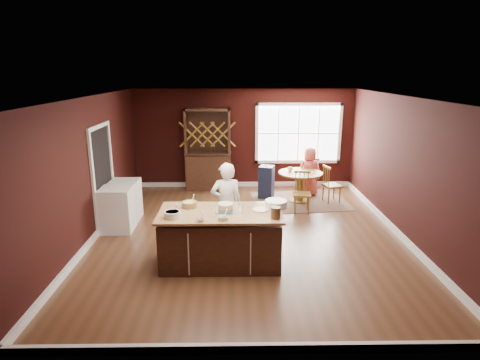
# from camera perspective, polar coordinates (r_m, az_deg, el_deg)

# --- Properties ---
(room_shell) EXTENTS (7.00, 7.00, 7.00)m
(room_shell) POSITION_cam_1_polar(r_m,az_deg,el_deg) (7.65, 1.16, 1.58)
(room_shell) COLOR #56311F
(room_shell) RESTS_ON ground
(window) EXTENTS (2.36, 0.10, 1.66)m
(window) POSITION_cam_1_polar(r_m,az_deg,el_deg) (11.16, 8.29, 6.58)
(window) COLOR white
(window) RESTS_ON room_shell
(doorway) EXTENTS (0.08, 1.26, 2.13)m
(doorway) POSITION_cam_1_polar(r_m,az_deg,el_deg) (8.73, -18.88, 0.28)
(doorway) COLOR white
(doorway) RESTS_ON room_shell
(kitchen_island) EXTENTS (2.03, 1.06, 0.92)m
(kitchen_island) POSITION_cam_1_polar(r_m,az_deg,el_deg) (6.80, -2.78, -8.35)
(kitchen_island) COLOR black
(kitchen_island) RESTS_ON ground
(dining_table) EXTENTS (1.09, 1.09, 0.75)m
(dining_table) POSITION_cam_1_polar(r_m,az_deg,el_deg) (10.01, 8.55, -0.10)
(dining_table) COLOR #8F5E36
(dining_table) RESTS_ON ground
(baker) EXTENTS (0.62, 0.45, 1.58)m
(baker) POSITION_cam_1_polar(r_m,az_deg,el_deg) (7.37, -1.96, -3.49)
(baker) COLOR white
(baker) RESTS_ON ground
(layer_cake) EXTENTS (0.35, 0.35, 0.14)m
(layer_cake) POSITION_cam_1_polar(r_m,az_deg,el_deg) (6.59, -2.07, -3.96)
(layer_cake) COLOR beige
(layer_cake) RESTS_ON kitchen_island
(bowl_blue) EXTENTS (0.26, 0.26, 0.10)m
(bowl_blue) POSITION_cam_1_polar(r_m,az_deg,el_deg) (6.43, -9.59, -4.86)
(bowl_blue) COLOR white
(bowl_blue) RESTS_ON kitchen_island
(bowl_yellow) EXTENTS (0.26, 0.26, 0.10)m
(bowl_yellow) POSITION_cam_1_polar(r_m,az_deg,el_deg) (6.86, -7.19, -3.48)
(bowl_yellow) COLOR olive
(bowl_yellow) RESTS_ON kitchen_island
(bowl_pink) EXTENTS (0.14, 0.14, 0.05)m
(bowl_pink) POSITION_cam_1_polar(r_m,az_deg,el_deg) (6.22, -5.74, -5.66)
(bowl_pink) COLOR silver
(bowl_pink) RESTS_ON kitchen_island
(bowl_olive) EXTENTS (0.16, 0.16, 0.06)m
(bowl_olive) POSITION_cam_1_polar(r_m,az_deg,el_deg) (6.25, -2.41, -5.44)
(bowl_olive) COLOR beige
(bowl_olive) RESTS_ON kitchen_island
(drinking_glass) EXTENTS (0.08, 0.08, 0.17)m
(drinking_glass) POSITION_cam_1_polar(r_m,az_deg,el_deg) (6.51, 0.20, -4.09)
(drinking_glass) COLOR white
(drinking_glass) RESTS_ON kitchen_island
(dinner_plate) EXTENTS (0.27, 0.27, 0.02)m
(dinner_plate) POSITION_cam_1_polar(r_m,az_deg,el_deg) (6.69, 2.93, -4.22)
(dinner_plate) COLOR beige
(dinner_plate) RESTS_ON kitchen_island
(white_tub) EXTENTS (0.37, 0.37, 0.13)m
(white_tub) POSITION_cam_1_polar(r_m,az_deg,el_deg) (6.82, 5.13, -3.41)
(white_tub) COLOR silver
(white_tub) RESTS_ON kitchen_island
(stoneware_crock) EXTENTS (0.15, 0.15, 0.19)m
(stoneware_crock) POSITION_cam_1_polar(r_m,az_deg,el_deg) (6.32, 5.09, -4.66)
(stoneware_crock) COLOR brown
(stoneware_crock) RESTS_ON kitchen_island
(rug) EXTENTS (2.43, 1.99, 0.01)m
(rug) POSITION_cam_1_polar(r_m,az_deg,el_deg) (10.16, 8.44, -2.98)
(rug) COLOR brown
(rug) RESTS_ON ground
(chair_east) EXTENTS (0.46, 0.48, 0.94)m
(chair_east) POSITION_cam_1_polar(r_m,az_deg,el_deg) (10.13, 12.94, -0.52)
(chair_east) COLOR brown
(chair_east) RESTS_ON ground
(chair_south) EXTENTS (0.44, 0.42, 0.95)m
(chair_south) POSITION_cam_1_polar(r_m,az_deg,el_deg) (9.26, 8.80, -1.75)
(chair_south) COLOR olive
(chair_south) RESTS_ON ground
(chair_north) EXTENTS (0.50, 0.48, 0.97)m
(chair_north) POSITION_cam_1_polar(r_m,az_deg,el_deg) (10.82, 9.75, 0.76)
(chair_north) COLOR brown
(chair_north) RESTS_ON ground
(seated_woman) EXTENTS (0.68, 0.49, 1.28)m
(seated_woman) POSITION_cam_1_polar(r_m,az_deg,el_deg) (10.54, 9.82, 1.21)
(seated_woman) COLOR #C95452
(seated_woman) RESTS_ON ground
(high_chair) EXTENTS (0.45, 0.45, 0.87)m
(high_chair) POSITION_cam_1_polar(r_m,az_deg,el_deg) (10.23, 3.77, -0.19)
(high_chair) COLOR #1A1E3A
(high_chair) RESTS_ON ground
(toddler) EXTENTS (0.18, 0.14, 0.26)m
(toddler) POSITION_cam_1_polar(r_m,az_deg,el_deg) (10.18, 4.13, 1.90)
(toddler) COLOR #8CA5BF
(toddler) RESTS_ON high_chair
(table_plate) EXTENTS (0.19, 0.19, 0.01)m
(table_plate) POSITION_cam_1_polar(r_m,az_deg,el_deg) (9.92, 9.87, 1.04)
(table_plate) COLOR beige
(table_plate) RESTS_ON dining_table
(table_cup) EXTENTS (0.16, 0.16, 0.10)m
(table_cup) POSITION_cam_1_polar(r_m,az_deg,el_deg) (10.03, 7.16, 1.55)
(table_cup) COLOR white
(table_cup) RESTS_ON dining_table
(hutch) EXTENTS (1.20, 0.50, 2.21)m
(hutch) POSITION_cam_1_polar(r_m,az_deg,el_deg) (10.86, -4.58, 4.33)
(hutch) COLOR #402712
(hutch) RESTS_ON ground
(washer) EXTENTS (0.62, 0.60, 0.90)m
(washer) POSITION_cam_1_polar(r_m,az_deg,el_deg) (8.50, -17.07, -4.01)
(washer) COLOR white
(washer) RESTS_ON ground
(dryer) EXTENTS (0.60, 0.58, 0.88)m
(dryer) POSITION_cam_1_polar(r_m,az_deg,el_deg) (9.09, -15.98, -2.75)
(dryer) COLOR silver
(dryer) RESTS_ON ground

